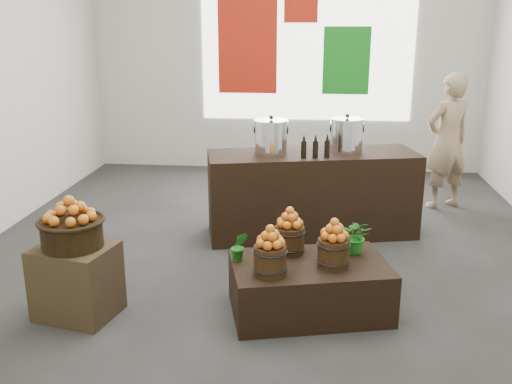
# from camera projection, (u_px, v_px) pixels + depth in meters

# --- Properties ---
(ground) EXTENTS (7.00, 7.00, 0.00)m
(ground) POSITION_uv_depth(u_px,v_px,m) (267.00, 251.00, 5.85)
(ground) COLOR #353432
(ground) RESTS_ON ground
(back_wall) EXTENTS (6.00, 0.04, 4.00)m
(back_wall) POSITION_uv_depth(u_px,v_px,m) (287.00, 40.00, 8.61)
(back_wall) COLOR beige
(back_wall) RESTS_ON ground
(back_opening) EXTENTS (3.20, 0.02, 2.40)m
(back_opening) POSITION_uv_depth(u_px,v_px,m) (307.00, 40.00, 8.56)
(back_opening) COLOR white
(back_opening) RESTS_ON back_wall
(deco_red_left) EXTENTS (0.90, 0.04, 1.40)m
(deco_red_left) POSITION_uv_depth(u_px,v_px,m) (248.00, 47.00, 8.67)
(deco_red_left) COLOR #B51F0D
(deco_red_left) RESTS_ON back_wall
(deco_green_right) EXTENTS (0.70, 0.04, 1.00)m
(deco_green_right) POSITION_uv_depth(u_px,v_px,m) (346.00, 61.00, 8.58)
(deco_green_right) COLOR #137D18
(deco_green_right) RESTS_ON back_wall
(deco_red_upper) EXTENTS (0.50, 0.04, 0.50)m
(deco_red_upper) POSITION_uv_depth(u_px,v_px,m) (301.00, 5.00, 8.42)
(deco_red_upper) COLOR #B51F0D
(deco_red_upper) RESTS_ON back_wall
(crate) EXTENTS (0.68, 0.60, 0.59)m
(crate) POSITION_uv_depth(u_px,v_px,m) (77.00, 281.00, 4.51)
(crate) COLOR #4D3E24
(crate) RESTS_ON ground
(wicker_basket) EXTENTS (0.47, 0.47, 0.21)m
(wicker_basket) POSITION_uv_depth(u_px,v_px,m) (72.00, 234.00, 4.40)
(wicker_basket) COLOR black
(wicker_basket) RESTS_ON crate
(apples_in_basket) EXTENTS (0.37, 0.37, 0.20)m
(apples_in_basket) POSITION_uv_depth(u_px,v_px,m) (70.00, 209.00, 4.34)
(apples_in_basket) COLOR #AE050B
(apples_in_basket) RESTS_ON wicker_basket
(display_table) EXTENTS (1.38, 1.03, 0.43)m
(display_table) POSITION_uv_depth(u_px,v_px,m) (309.00, 287.00, 4.59)
(display_table) COLOR black
(display_table) RESTS_ON ground
(apple_bucket_front_left) EXTENTS (0.25, 0.25, 0.23)m
(apple_bucket_front_left) POSITION_uv_depth(u_px,v_px,m) (270.00, 260.00, 4.29)
(apple_bucket_front_left) COLOR #38240F
(apple_bucket_front_left) RESTS_ON display_table
(apples_in_bucket_front_left) EXTENTS (0.18, 0.18, 0.17)m
(apples_in_bucket_front_left) POSITION_uv_depth(u_px,v_px,m) (270.00, 236.00, 4.23)
(apples_in_bucket_front_left) COLOR #AE050B
(apples_in_bucket_front_left) RESTS_ON apple_bucket_front_left
(apple_bucket_front_right) EXTENTS (0.25, 0.25, 0.23)m
(apple_bucket_front_right) POSITION_uv_depth(u_px,v_px,m) (333.00, 253.00, 4.43)
(apple_bucket_front_right) COLOR #38240F
(apple_bucket_front_right) RESTS_ON display_table
(apples_in_bucket_front_right) EXTENTS (0.18, 0.18, 0.17)m
(apples_in_bucket_front_right) POSITION_uv_depth(u_px,v_px,m) (334.00, 229.00, 4.37)
(apples_in_bucket_front_right) COLOR #AE050B
(apples_in_bucket_front_right) RESTS_ON apple_bucket_front_right
(apple_bucket_rear) EXTENTS (0.25, 0.25, 0.23)m
(apple_bucket_rear) POSITION_uv_depth(u_px,v_px,m) (289.00, 240.00, 4.69)
(apple_bucket_rear) COLOR #38240F
(apple_bucket_rear) RESTS_ON display_table
(apples_in_bucket_rear) EXTENTS (0.18, 0.18, 0.17)m
(apples_in_bucket_rear) POSITION_uv_depth(u_px,v_px,m) (290.00, 217.00, 4.64)
(apples_in_bucket_rear) COLOR #AE050B
(apples_in_bucket_rear) RESTS_ON apple_bucket_rear
(herb_garnish_right) EXTENTS (0.32, 0.29, 0.30)m
(herb_garnish_right) POSITION_uv_depth(u_px,v_px,m) (356.00, 236.00, 4.68)
(herb_garnish_right) COLOR #176C16
(herb_garnish_right) RESTS_ON display_table
(herb_garnish_left) EXTENTS (0.14, 0.12, 0.24)m
(herb_garnish_left) POSITION_uv_depth(u_px,v_px,m) (239.00, 246.00, 4.53)
(herb_garnish_left) COLOR #176C16
(herb_garnish_left) RESTS_ON display_table
(counter) EXTENTS (2.34, 1.19, 0.92)m
(counter) POSITION_uv_depth(u_px,v_px,m) (312.00, 194.00, 6.22)
(counter) COLOR black
(counter) RESTS_ON ground
(stock_pot_left) EXTENTS (0.35, 0.35, 0.35)m
(stock_pot_left) POSITION_uv_depth(u_px,v_px,m) (271.00, 138.00, 5.99)
(stock_pot_left) COLOR silver
(stock_pot_left) RESTS_ON counter
(stock_pot_center) EXTENTS (0.35, 0.35, 0.35)m
(stock_pot_center) POSITION_uv_depth(u_px,v_px,m) (346.00, 136.00, 6.08)
(stock_pot_center) COLOR silver
(stock_pot_center) RESTS_ON counter
(oil_cruets) EXTENTS (0.25, 0.11, 0.25)m
(oil_cruets) POSITION_uv_depth(u_px,v_px,m) (318.00, 146.00, 5.84)
(oil_cruets) COLOR black
(oil_cruets) RESTS_ON counter
(shopper) EXTENTS (0.73, 0.64, 1.69)m
(shopper) POSITION_uv_depth(u_px,v_px,m) (447.00, 142.00, 7.03)
(shopper) COLOR #9A7E5E
(shopper) RESTS_ON ground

